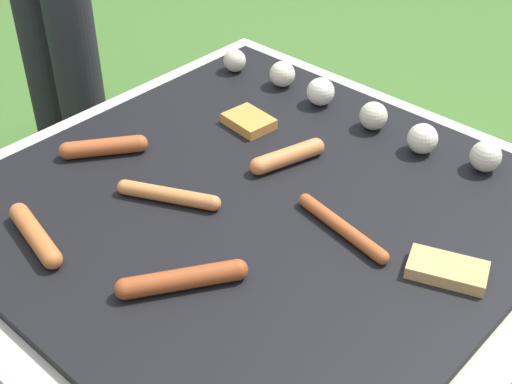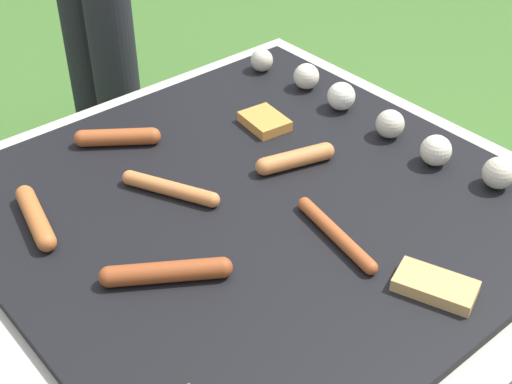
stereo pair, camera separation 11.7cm
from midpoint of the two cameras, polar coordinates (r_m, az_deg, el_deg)
name	(u,v)px [view 2 (the right image)]	position (r m, az deg, el deg)	size (l,w,h in m)	color
ground_plane	(256,348)	(1.44, 2.39, -12.48)	(14.00, 14.00, 0.00)	#3D6628
grill	(256,282)	(1.31, 2.59, -7.30)	(0.97, 0.97, 0.37)	#B2AA9E
sausage_front_center	(166,272)	(1.03, -3.98, -6.55)	(0.12, 0.17, 0.03)	#93421E
sausage_mid_right	(336,234)	(1.12, 9.41, -3.45)	(0.20, 0.05, 0.02)	#A34C23
sausage_front_right	(35,217)	(1.16, -14.53, -2.08)	(0.16, 0.06, 0.03)	#B7602D
sausage_back_center	(295,159)	(1.27, 5.83, 2.57)	(0.07, 0.15, 0.03)	#C6753D
sausage_mid_left	(117,137)	(1.33, -8.57, 4.27)	(0.11, 0.14, 0.03)	#A34C23
sausage_front_left	(170,188)	(1.20, -4.11, 0.18)	(0.17, 0.10, 0.03)	#C6753D
bread_slice_left	(435,286)	(1.07, 17.27, -7.33)	(0.13, 0.10, 0.02)	tan
bread_slice_right	(265,121)	(1.38, 3.14, 5.60)	(0.10, 0.08, 0.02)	#D18438
mushroom_row	(385,120)	(1.38, 12.73, 5.56)	(0.77, 0.08, 0.06)	beige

